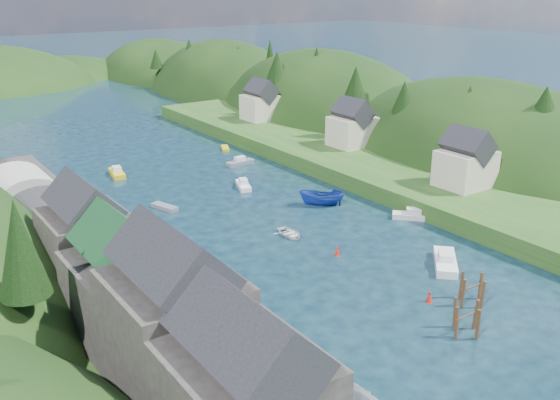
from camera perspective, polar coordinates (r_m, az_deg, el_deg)
ground at (r=95.67m, az=-7.54°, el=1.35°), size 600.00×600.00×0.00m
hillside_right at (r=141.62m, az=4.12°, el=4.31°), size 36.00×245.56×48.00m
far_hills at (r=213.35m, az=-22.88°, el=7.06°), size 103.00×68.00×44.00m
hill_trees at (r=106.79m, az=-11.98°, el=9.12°), size 90.90×143.85×11.65m
quay_left at (r=61.03m, az=-14.55°, el=-9.03°), size 12.00×110.00×2.00m
terrace_left_grass at (r=59.32m, az=-20.98°, el=-10.37°), size 12.00×110.00×2.50m
quayside_buildings at (r=46.28m, az=-11.41°, el=-9.88°), size 8.00×35.84×12.90m
boat_sheds at (r=75.77m, az=-21.39°, el=-0.55°), size 7.00×21.00×7.50m
terrace_right at (r=101.19m, az=7.78°, el=3.06°), size 16.00×120.00×2.40m
right_bank_cottages at (r=107.99m, az=6.10°, el=6.71°), size 9.00×59.24×8.41m
piling_cluster_near at (r=58.05m, az=16.65°, el=-10.56°), size 3.01×2.83×3.59m
piling_cluster_far at (r=63.32m, az=17.11°, el=-8.05°), size 3.03×2.84×3.43m
channel_buoy_near at (r=62.74m, az=13.50°, el=-8.65°), size 0.70×0.70×1.10m
channel_buoy_far at (r=71.09m, az=5.27°, el=-4.69°), size 0.70×0.70×1.10m
moored_boats at (r=69.79m, az=3.25°, el=-4.94°), size 39.16×87.74×2.40m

